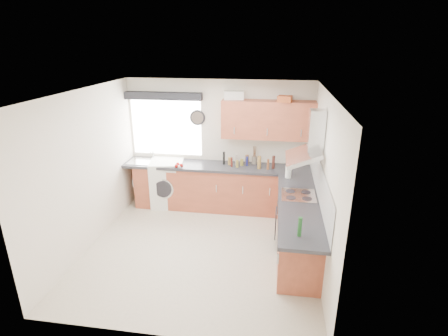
% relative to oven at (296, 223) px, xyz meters
% --- Properties ---
extents(ground_plane, '(3.60, 3.60, 0.00)m').
position_rel_oven_xyz_m(ground_plane, '(-1.50, -0.30, -0.42)').
color(ground_plane, beige).
extents(ceiling, '(3.60, 3.60, 0.02)m').
position_rel_oven_xyz_m(ceiling, '(-1.50, -0.30, 2.08)').
color(ceiling, white).
rests_on(ceiling, wall_back).
extents(wall_back, '(3.60, 0.02, 2.50)m').
position_rel_oven_xyz_m(wall_back, '(-1.50, 1.50, 0.82)').
color(wall_back, silver).
rests_on(wall_back, ground_plane).
extents(wall_front, '(3.60, 0.02, 2.50)m').
position_rel_oven_xyz_m(wall_front, '(-1.50, -2.10, 0.82)').
color(wall_front, silver).
rests_on(wall_front, ground_plane).
extents(wall_left, '(0.02, 3.60, 2.50)m').
position_rel_oven_xyz_m(wall_left, '(-3.30, -0.30, 0.82)').
color(wall_left, silver).
rests_on(wall_left, ground_plane).
extents(wall_right, '(0.02, 3.60, 2.50)m').
position_rel_oven_xyz_m(wall_right, '(0.30, -0.30, 0.82)').
color(wall_right, silver).
rests_on(wall_right, ground_plane).
extents(window, '(1.40, 0.02, 1.10)m').
position_rel_oven_xyz_m(window, '(-2.55, 1.49, 1.12)').
color(window, silver).
rests_on(window, wall_back).
extents(window_blind, '(1.50, 0.18, 0.14)m').
position_rel_oven_xyz_m(window_blind, '(-2.55, 1.40, 1.76)').
color(window_blind, black).
rests_on(window_blind, wall_back).
extents(splashback, '(0.01, 3.00, 0.54)m').
position_rel_oven_xyz_m(splashback, '(0.29, 0.00, 0.75)').
color(splashback, white).
rests_on(splashback, wall_right).
extents(base_cab_back, '(3.00, 0.58, 0.86)m').
position_rel_oven_xyz_m(base_cab_back, '(-1.60, 1.21, 0.01)').
color(base_cab_back, brown).
rests_on(base_cab_back, ground_plane).
extents(base_cab_corner, '(0.60, 0.60, 0.86)m').
position_rel_oven_xyz_m(base_cab_corner, '(0.00, 1.20, 0.01)').
color(base_cab_corner, brown).
rests_on(base_cab_corner, ground_plane).
extents(base_cab_right, '(0.58, 2.10, 0.86)m').
position_rel_oven_xyz_m(base_cab_right, '(0.01, -0.15, 0.01)').
color(base_cab_right, brown).
rests_on(base_cab_right, ground_plane).
extents(worktop_back, '(3.60, 0.62, 0.05)m').
position_rel_oven_xyz_m(worktop_back, '(-1.50, 1.20, 0.46)').
color(worktop_back, '#25252A').
rests_on(worktop_back, base_cab_back).
extents(worktop_right, '(0.62, 2.42, 0.05)m').
position_rel_oven_xyz_m(worktop_right, '(0.00, -0.30, 0.46)').
color(worktop_right, '#25252A').
rests_on(worktop_right, base_cab_right).
extents(sink, '(0.84, 0.46, 0.10)m').
position_rel_oven_xyz_m(sink, '(-2.83, 1.20, 0.52)').
color(sink, silver).
rests_on(sink, worktop_back).
extents(oven, '(0.56, 0.58, 0.85)m').
position_rel_oven_xyz_m(oven, '(0.00, 0.00, 0.00)').
color(oven, black).
rests_on(oven, ground_plane).
extents(hob_plate, '(0.52, 0.52, 0.01)m').
position_rel_oven_xyz_m(hob_plate, '(0.00, 0.00, 0.49)').
color(hob_plate, silver).
rests_on(hob_plate, worktop_right).
extents(extractor_hood, '(0.52, 0.78, 0.66)m').
position_rel_oven_xyz_m(extractor_hood, '(0.10, -0.00, 1.34)').
color(extractor_hood, silver).
rests_on(extractor_hood, wall_right).
extents(upper_cabinets, '(1.70, 0.35, 0.70)m').
position_rel_oven_xyz_m(upper_cabinets, '(-0.55, 1.32, 1.38)').
color(upper_cabinets, brown).
rests_on(upper_cabinets, wall_back).
extents(washing_machine, '(0.73, 0.71, 0.94)m').
position_rel_oven_xyz_m(washing_machine, '(-2.50, 1.22, 0.04)').
color(washing_machine, silver).
rests_on(washing_machine, ground_plane).
extents(wall_clock, '(0.30, 0.04, 0.30)m').
position_rel_oven_xyz_m(wall_clock, '(-1.91, 1.46, 1.34)').
color(wall_clock, black).
rests_on(wall_clock, wall_back).
extents(casserole, '(0.39, 0.31, 0.15)m').
position_rel_oven_xyz_m(casserole, '(-1.20, 1.42, 1.80)').
color(casserole, silver).
rests_on(casserole, upper_cabinets).
extents(storage_box, '(0.27, 0.24, 0.11)m').
position_rel_oven_xyz_m(storage_box, '(-0.27, 1.22, 1.78)').
color(storage_box, '#9A401D').
rests_on(storage_box, upper_cabinets).
extents(utensil_pot, '(0.13, 0.13, 0.14)m').
position_rel_oven_xyz_m(utensil_pot, '(-0.78, 1.40, 0.56)').
color(utensil_pot, slate).
rests_on(utensil_pot, worktop_back).
extents(kitchen_roll, '(0.12, 0.12, 0.23)m').
position_rel_oven_xyz_m(kitchen_roll, '(-0.14, 0.75, 0.60)').
color(kitchen_roll, silver).
rests_on(kitchen_roll, worktop_right).
extents(tomato_cluster, '(0.19, 0.19, 0.07)m').
position_rel_oven_xyz_m(tomato_cluster, '(-2.19, 1.00, 0.52)').
color(tomato_cluster, '#A70C08').
rests_on(tomato_cluster, worktop_back).
extents(jar_0, '(0.05, 0.05, 0.15)m').
position_rel_oven_xyz_m(jar_0, '(-1.25, 1.26, 0.56)').
color(jar_0, '#A37B38').
rests_on(jar_0, worktop_back).
extents(jar_1, '(0.07, 0.07, 0.18)m').
position_rel_oven_xyz_m(jar_1, '(-0.92, 1.34, 0.58)').
color(jar_1, brown).
rests_on(jar_1, worktop_back).
extents(jar_2, '(0.05, 0.05, 0.18)m').
position_rel_oven_xyz_m(jar_2, '(-0.91, 1.26, 0.57)').
color(jar_2, navy).
rests_on(jar_2, worktop_back).
extents(jar_3, '(0.07, 0.07, 0.24)m').
position_rel_oven_xyz_m(jar_3, '(-0.67, 1.13, 0.61)').
color(jar_3, olive).
rests_on(jar_3, worktop_back).
extents(jar_4, '(0.04, 0.04, 0.25)m').
position_rel_oven_xyz_m(jar_4, '(-1.36, 1.27, 0.61)').
color(jar_4, black).
rests_on(jar_4, worktop_back).
extents(jar_5, '(0.06, 0.06, 0.13)m').
position_rel_oven_xyz_m(jar_5, '(-1.01, 1.26, 0.55)').
color(jar_5, olive).
rests_on(jar_5, worktop_back).
extents(jar_6, '(0.04, 0.04, 0.20)m').
position_rel_oven_xyz_m(jar_6, '(-0.51, 1.11, 0.58)').
color(jar_6, brown).
rests_on(jar_6, worktop_back).
extents(jar_7, '(0.06, 0.06, 0.24)m').
position_rel_oven_xyz_m(jar_7, '(-0.41, 1.18, 0.61)').
color(jar_7, '#421D17').
rests_on(jar_7, worktop_back).
extents(jar_8, '(0.05, 0.05, 0.21)m').
position_rel_oven_xyz_m(jar_8, '(-1.12, 1.26, 0.59)').
color(jar_8, gray).
rests_on(jar_8, worktop_back).
extents(jar_9, '(0.04, 0.04, 0.19)m').
position_rel_oven_xyz_m(jar_9, '(-1.20, 1.16, 0.58)').
color(jar_9, '#541911').
rests_on(jar_9, worktop_back).
extents(jar_10, '(0.05, 0.05, 0.14)m').
position_rel_oven_xyz_m(jar_10, '(-1.09, 1.14, 0.55)').
color(jar_10, olive).
rests_on(jar_10, worktop_back).
extents(bottle_0, '(0.05, 0.05, 0.25)m').
position_rel_oven_xyz_m(bottle_0, '(-0.05, -1.20, 0.61)').
color(bottle_0, '#1C5020').
rests_on(bottle_0, worktop_right).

